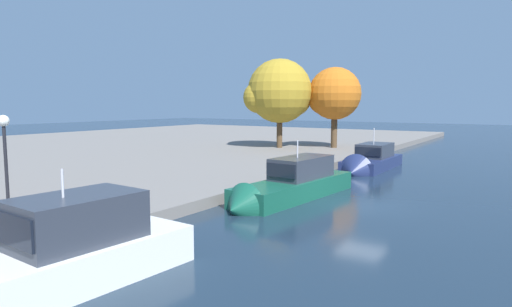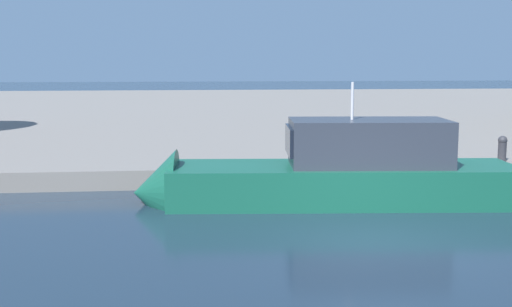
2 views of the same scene
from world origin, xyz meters
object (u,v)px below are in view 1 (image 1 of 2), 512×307
motor_yacht_1 (290,188)px  motor_yacht_2 (370,163)px  motor_yacht_0 (42,268)px  tree_2 (280,93)px  mooring_bollard_1 (297,164)px  lamp_post (6,161)px  tree_1 (332,94)px  mooring_bollard_0 (363,148)px

motor_yacht_1 → motor_yacht_2: (14.02, -0.02, -0.09)m
motor_yacht_0 → tree_2: (36.57, 12.96, 5.92)m
motor_yacht_1 → mooring_bollard_1: size_ratio=12.59×
lamp_post → tree_1: bearing=5.5°
tree_2 → mooring_bollard_1: bearing=-146.1°
lamp_post → tree_1: size_ratio=0.50×
mooring_bollard_0 → mooring_bollard_1: bearing=-179.2°
lamp_post → tree_2: 36.24m
motor_yacht_2 → motor_yacht_1: bearing=-0.7°
motor_yacht_1 → lamp_post: 14.86m
mooring_bollard_1 → motor_yacht_1: bearing=-155.3°
motor_yacht_1 → mooring_bollard_0: 21.95m
tree_2 → tree_1: bearing=-56.5°
motor_yacht_1 → mooring_bollard_1: bearing=-150.5°
motor_yacht_2 → mooring_bollard_1: 7.93m
mooring_bollard_1 → lamp_post: lamp_post is taller
motor_yacht_2 → tree_1: (10.29, 7.88, 5.97)m
motor_yacht_2 → lamp_post: lamp_post is taller
tree_1 → motor_yacht_2: bearing=-142.5°
motor_yacht_2 → mooring_bollard_0: (7.68, 3.33, 0.44)m
tree_1 → lamp_post: bearing=-174.5°
tree_2 → lamp_post: bearing=-166.3°
motor_yacht_2 → lamp_post: (-28.01, 4.18, 2.90)m
motor_yacht_2 → motor_yacht_0: bearing=-0.2°
motor_yacht_2 → mooring_bollard_1: size_ratio=10.98×
motor_yacht_1 → lamp_post: bearing=-11.7°
motor_yacht_0 → lamp_post: size_ratio=2.13×
mooring_bollard_0 → mooring_bollard_1: size_ratio=0.81×
motor_yacht_2 → mooring_bollard_0: size_ratio=13.53×
mooring_bollard_0 → mooring_bollard_1: 14.95m
tree_1 → tree_2: size_ratio=0.91×
motor_yacht_2 → tree_2: tree_2 is taller
motor_yacht_0 → motor_yacht_1: (15.50, 0.23, -0.14)m
motor_yacht_2 → mooring_bollard_0: motor_yacht_2 is taller
motor_yacht_0 → motor_yacht_2: bearing=-175.4°
tree_2 → motor_yacht_1: bearing=-148.9°
mooring_bollard_0 → motor_yacht_0: bearing=-174.6°
mooring_bollard_1 → lamp_post: bearing=177.1°
motor_yacht_1 → mooring_bollard_1: (6.74, 3.10, 0.43)m
motor_yacht_2 → lamp_post: size_ratio=2.10×
motor_yacht_1 → lamp_post: size_ratio=2.41×
mooring_bollard_1 → tree_1: (17.56, 4.76, 5.45)m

